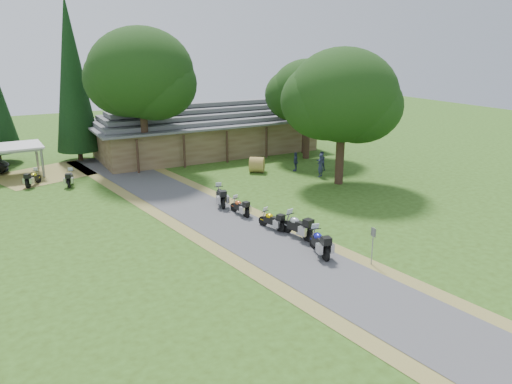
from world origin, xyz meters
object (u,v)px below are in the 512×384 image
carport (5,162)px  motorcycle_row_a (319,241)px  motorcycle_row_e (221,195)px  motorcycle_row_d (240,206)px  motorcycle_row_c (272,219)px  hay_bale (257,165)px  motorcycle_row_b (297,225)px  motorcycle_carport_a (33,178)px  motorcycle_carport_b (70,177)px  lodge (207,128)px

carport → motorcycle_row_a: size_ratio=2.73×
motorcycle_row_e → motorcycle_row_d: bearing=-160.7°
motorcycle_row_c → hay_bale: size_ratio=1.38×
motorcycle_row_b → motorcycle_carport_a: (-11.72, 18.05, -0.12)m
motorcycle_row_c → motorcycle_row_d: 3.11m
motorcycle_row_d → motorcycle_carport_b: (-8.18, 11.97, 0.03)m
lodge → hay_bale: (0.66, -8.79, -1.82)m
carport → motorcycle_carport_a: size_ratio=3.18×
motorcycle_row_a → motorcycle_carport_b: (-9.01, 19.25, -0.11)m
carport → motorcycle_row_c: bearing=-59.4°
motorcycle_row_e → motorcycle_carport_b: bearing=51.8°
motorcycle_carport_a → hay_bale: 17.18m
motorcycle_row_a → motorcycle_row_b: bearing=6.3°
motorcycle_carport_a → motorcycle_carport_b: bearing=-82.4°
carport → motorcycle_row_c: size_ratio=3.25×
lodge → motorcycle_row_e: size_ratio=10.64×
carport → hay_bale: bearing=-26.2°
motorcycle_row_e → motorcycle_carport_a: (-10.36, 10.95, -0.08)m
carport → motorcycle_row_d: bearing=-56.0°
carport → motorcycle_row_b: bearing=-60.4°
motorcycle_row_c → motorcycle_row_d: size_ratio=1.03×
carport → motorcycle_row_b: carport is taller
motorcycle_row_d → motorcycle_carport_b: size_ratio=0.96×
motorcycle_carport_b → hay_bale: hay_bale is taller
motorcycle_row_a → motorcycle_carport_a: 23.49m
lodge → motorcycle_carport_b: bearing=-157.7°
motorcycle_row_d → motorcycle_carport_b: 14.50m
lodge → hay_bale: lodge is taller
motorcycle_row_b → motorcycle_row_a: bearing=162.9°
hay_bale → motorcycle_row_e: bearing=-134.1°
carport → hay_bale: carport is taller
hay_bale → carport: bearing=155.7°
motorcycle_row_b → motorcycle_row_c: size_ratio=1.22×
motorcycle_row_d → hay_bale: (5.95, 8.72, 0.05)m
motorcycle_row_a → motorcycle_row_e: 9.62m
carport → hay_bale: 19.99m
motorcycle_row_b → motorcycle_carport_a: size_ratio=1.20×
hay_bale → motorcycle_row_b: bearing=-109.8°
motorcycle_carport_b → motorcycle_row_b: bearing=-133.3°
hay_bale → motorcycle_row_c: bearing=-114.9°
motorcycle_carport_a → hay_bale: bearing=-70.4°
lodge → hay_bale: bearing=-85.7°
motorcycle_row_c → motorcycle_row_a: bearing=167.6°
motorcycle_row_a → motorcycle_carport_b: size_ratio=1.18×
carport → motorcycle_row_c: (12.75, -20.00, -0.63)m
motorcycle_row_c → lodge: bearing=-30.0°
lodge → carport: 17.60m
motorcycle_row_c → motorcycle_carport_b: bearing=13.1°
carport → motorcycle_carport_b: (4.08, -4.96, -0.62)m
motorcycle_row_b → hay_bale: (4.86, 13.53, -0.10)m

